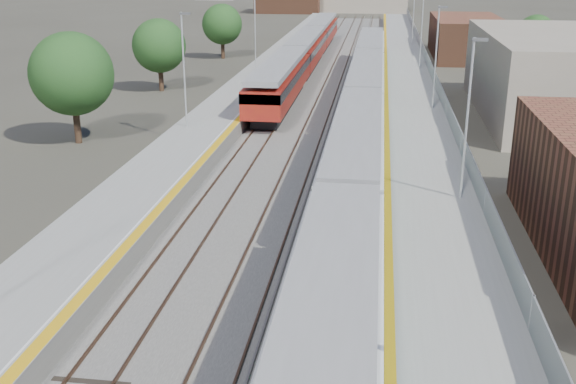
# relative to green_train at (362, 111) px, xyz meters

# --- Properties ---
(ground) EXTENTS (320.00, 320.00, 0.00)m
(ground) POSITION_rel_green_train_xyz_m (-1.50, 15.00, -2.21)
(ground) COLOR #47443A
(ground) RESTS_ON ground
(ballast_bed) EXTENTS (10.50, 155.00, 0.06)m
(ballast_bed) POSITION_rel_green_train_xyz_m (-3.75, 17.50, -2.18)
(ballast_bed) COLOR #565451
(ballast_bed) RESTS_ON ground
(tracks) EXTENTS (8.96, 160.00, 0.17)m
(tracks) POSITION_rel_green_train_xyz_m (-3.15, 19.18, -2.10)
(tracks) COLOR #4C3323
(tracks) RESTS_ON ground
(platform_right) EXTENTS (4.70, 155.00, 8.52)m
(platform_right) POSITION_rel_green_train_xyz_m (3.78, 17.49, -1.67)
(platform_right) COLOR slate
(platform_right) RESTS_ON ground
(platform_left) EXTENTS (4.30, 155.00, 8.52)m
(platform_left) POSITION_rel_green_train_xyz_m (-10.55, 17.49, -1.69)
(platform_left) COLOR slate
(platform_left) RESTS_ON ground
(green_train) EXTENTS (2.85, 79.31, 3.14)m
(green_train) POSITION_rel_green_train_xyz_m (0.00, 0.00, 0.00)
(green_train) COLOR black
(green_train) RESTS_ON ground
(red_train) EXTENTS (2.92, 59.29, 3.69)m
(red_train) POSITION_rel_green_train_xyz_m (-7.00, 30.43, -0.03)
(red_train) COLOR black
(red_train) RESTS_ON ground
(tree_a) EXTENTS (5.43, 5.43, 7.36)m
(tree_a) POSITION_rel_green_train_xyz_m (-18.83, -2.43, 2.43)
(tree_a) COLOR #382619
(tree_a) RESTS_ON ground
(tree_b) EXTENTS (4.87, 4.87, 6.61)m
(tree_b) POSITION_rel_green_train_xyz_m (-18.98, 16.11, 1.95)
(tree_b) COLOR #382619
(tree_b) RESTS_ON ground
(tree_c) EXTENTS (4.81, 4.81, 6.51)m
(tree_c) POSITION_rel_green_train_xyz_m (-18.04, 37.46, 1.89)
(tree_c) COLOR #382619
(tree_c) RESTS_ON ground
(tree_d) EXTENTS (4.19, 4.19, 5.67)m
(tree_d) POSITION_rel_green_train_xyz_m (18.48, 37.24, 1.36)
(tree_d) COLOR #382619
(tree_d) RESTS_ON ground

